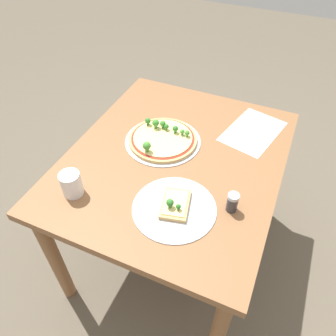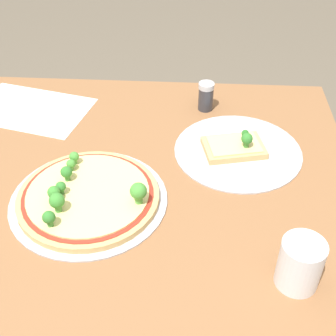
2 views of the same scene
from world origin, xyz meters
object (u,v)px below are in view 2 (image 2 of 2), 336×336
at_px(pizza_tray_whole, 88,196).
at_px(condiment_shaker, 206,96).
at_px(drinking_cup, 300,264).
at_px(dining_table, 129,206).
at_px(pizza_tray_slice, 237,149).

distance_m(pizza_tray_whole, condiment_shaker, 0.46).
xyz_separation_m(drinking_cup, condiment_shaker, (0.16, -0.57, -0.01)).
bearing_deg(drinking_cup, condiment_shaker, -74.07).
relative_size(pizza_tray_whole, condiment_shaker, 4.27).
distance_m(dining_table, condiment_shaker, 0.37).
relative_size(dining_table, pizza_tray_whole, 3.10).
xyz_separation_m(dining_table, pizza_tray_whole, (0.07, 0.09, 0.11)).
bearing_deg(condiment_shaker, pizza_tray_slice, 111.81).
bearing_deg(dining_table, drinking_cup, 141.34).
bearing_deg(pizza_tray_whole, dining_table, -127.90).
bearing_deg(dining_table, condiment_shaker, -121.32).
bearing_deg(pizza_tray_slice, pizza_tray_whole, 30.94).
bearing_deg(condiment_shaker, dining_table, 58.68).
xyz_separation_m(pizza_tray_whole, condiment_shaker, (-0.25, -0.39, 0.03)).
bearing_deg(drinking_cup, pizza_tray_slice, -77.16).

